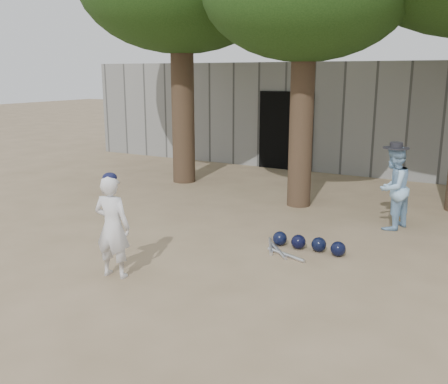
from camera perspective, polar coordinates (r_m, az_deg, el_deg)
The scene contains 6 objects.
ground at distance 7.33m, azimuth -8.02°, elevation -8.31°, with size 70.00×70.00×0.00m, color #937C5E.
boy_player at distance 6.83m, azimuth -12.64°, elevation -3.90°, with size 0.51×0.34×1.40m, color silver.
spectator_blue at distance 9.22m, azimuth 18.73°, elevation 0.43°, with size 0.72×0.56×1.47m, color #98C5EB.
back_building at distance 16.31m, azimuth 14.48°, elevation 8.81°, with size 16.00×5.24×3.00m.
helmet_row at distance 7.92m, azimuth 9.61°, elevation -5.80°, with size 1.19×0.28×0.23m.
bat_pile at distance 7.81m, azimuth 6.20°, elevation -6.64°, with size 0.89×0.75×0.06m.
Camera 1 is at (4.17, -5.39, 2.70)m, focal length 40.00 mm.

